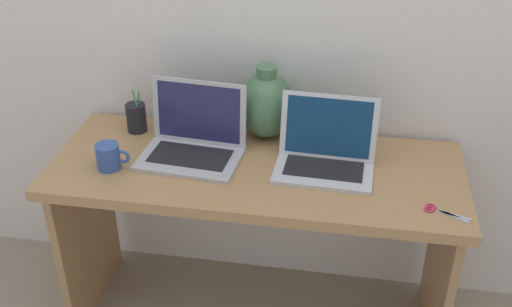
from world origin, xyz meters
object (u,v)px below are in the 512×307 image
Objects in this scene: coffee_mug at (109,157)px; pen_cup at (136,117)px; laptop_right at (326,149)px; scissors at (439,211)px; laptop_left at (194,136)px; green_vase at (266,105)px.

pen_cup is at bearing 89.04° from coffee_mug.
laptop_right is 2.42× the size of scissors.
laptop_left is at bearing 165.02° from scissors.
laptop_left reaches higher than pen_cup.
laptop_left reaches higher than coffee_mug.
green_vase reaches higher than pen_cup.
laptop_left reaches higher than scissors.
laptop_left is at bearing -25.54° from pen_cup.
laptop_left is at bearing 29.65° from coffee_mug.
laptop_left is 0.48m from laptop_right.
laptop_right is at bearing -10.42° from pen_cup.
laptop_left is 3.09× the size of coffee_mug.
laptop_left is 1.33× the size of green_vase.
pen_cup reaches higher than coffee_mug.
coffee_mug is 0.84× the size of scissors.
green_vase reaches higher than scissors.
laptop_right reaches higher than scissors.
laptop_right is 0.31m from green_vase.
scissors is at bearing -14.98° from laptop_left.
green_vase reaches higher than coffee_mug.
green_vase is (0.24, 0.18, 0.06)m from laptop_left.
coffee_mug reaches higher than scissors.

